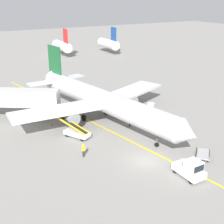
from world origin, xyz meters
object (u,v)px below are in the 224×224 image
at_px(airliner, 100,100).
at_px(safety_cone_nose_right, 52,124).
at_px(baggage_cart_loaded, 204,154).
at_px(baggage_tug_near_wing, 150,111).
at_px(ground_crew_wing_walker, 130,121).
at_px(ground_crew_marshaller, 83,150).
at_px(belt_loader_forward_hold, 76,132).
at_px(jet_bridge, 12,98).
at_px(safety_cone_nose_left, 79,123).
at_px(pushback_tug, 190,169).

relative_size(airliner, safety_cone_nose_right, 80.01).
distance_m(airliner, baggage_cart_loaded, 18.08).
distance_m(baggage_tug_near_wing, baggage_cart_loaded, 14.75).
bearing_deg(baggage_tug_near_wing, ground_crew_wing_walker, -158.69).
height_order(ground_crew_marshaller, safety_cone_nose_right, ground_crew_marshaller).
distance_m(baggage_tug_near_wing, belt_loader_forward_hold, 13.87).
bearing_deg(jet_bridge, airliner, -31.81).
relative_size(jet_bridge, ground_crew_wing_walker, 7.11).
bearing_deg(ground_crew_marshaller, safety_cone_nose_right, 90.41).
xyz_separation_m(baggage_cart_loaded, safety_cone_nose_left, (-9.15, 16.87, -0.25)).
relative_size(pushback_tug, safety_cone_nose_left, 8.24).
height_order(baggage_cart_loaded, ground_crew_marshaller, ground_crew_marshaller).
xyz_separation_m(airliner, safety_cone_nose_right, (-7.49, 1.80, -3.20)).
distance_m(airliner, ground_crew_wing_walker, 5.83).
height_order(pushback_tug, safety_cone_nose_left, pushback_tug).
relative_size(pushback_tug, safety_cone_nose_right, 8.24).
relative_size(belt_loader_forward_hold, ground_crew_marshaller, 2.94).
relative_size(belt_loader_forward_hold, safety_cone_nose_right, 11.34).
xyz_separation_m(jet_bridge, ground_crew_marshaller, (4.36, -16.89, -2.63)).
distance_m(pushback_tug, safety_cone_nose_right, 22.87).
bearing_deg(ground_crew_marshaller, pushback_tug, -50.26).
xyz_separation_m(baggage_cart_loaded, ground_crew_marshaller, (-12.78, 7.41, 0.44)).
bearing_deg(baggage_cart_loaded, ground_crew_marshaller, 149.87).
bearing_deg(baggage_tug_near_wing, airliner, 162.56).
xyz_separation_m(airliner, belt_loader_forward_hold, (-5.86, -3.92, -2.64)).
bearing_deg(safety_cone_nose_left, jet_bridge, 137.06).
xyz_separation_m(jet_bridge, baggage_cart_loaded, (17.14, -24.31, -3.07)).
height_order(pushback_tug, ground_crew_wing_walker, pushback_tug).
height_order(belt_loader_forward_hold, baggage_cart_loaded, belt_loader_forward_hold).
xyz_separation_m(airliner, baggage_cart_loaded, (5.37, -17.01, -2.95)).
bearing_deg(baggage_tug_near_wing, pushback_tug, -112.69).
distance_m(jet_bridge, safety_cone_nose_left, 11.41).
bearing_deg(ground_crew_wing_walker, safety_cone_nose_left, 145.13).
bearing_deg(belt_loader_forward_hold, jet_bridge, 117.75).
xyz_separation_m(baggage_tug_near_wing, ground_crew_marshaller, (-15.34, -7.10, -0.02)).
xyz_separation_m(ground_crew_wing_walker, safety_cone_nose_right, (-10.08, 6.37, -0.69)).
xyz_separation_m(jet_bridge, pushback_tug, (12.59, -26.79, -2.55)).
bearing_deg(airliner, safety_cone_nose_left, -177.96).
relative_size(baggage_tug_near_wing, ground_crew_marshaller, 1.57).
distance_m(jet_bridge, baggage_tug_near_wing, 22.15).
relative_size(airliner, baggage_tug_near_wing, 13.23).
relative_size(baggage_cart_loaded, ground_crew_wing_walker, 1.96).
xyz_separation_m(belt_loader_forward_hold, baggage_cart_loaded, (11.23, -13.09, -0.31)).
height_order(pushback_tug, baggage_cart_loaded, pushback_tug).
distance_m(jet_bridge, ground_crew_marshaller, 17.64).
bearing_deg(baggage_cart_loaded, safety_cone_nose_left, 118.46).
bearing_deg(pushback_tug, baggage_cart_loaded, 28.66).
bearing_deg(baggage_cart_loaded, pushback_tug, -151.34).
distance_m(ground_crew_marshaller, safety_cone_nose_right, 11.41).
height_order(jet_bridge, baggage_cart_loaded, jet_bridge).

